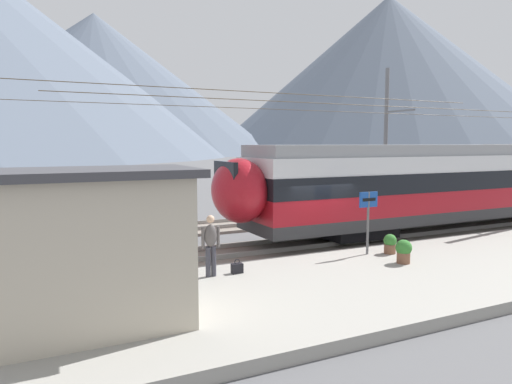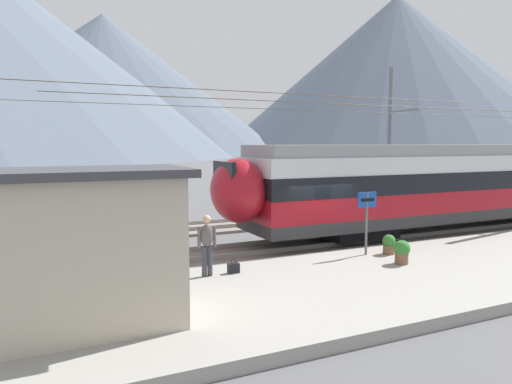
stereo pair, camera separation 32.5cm
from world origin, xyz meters
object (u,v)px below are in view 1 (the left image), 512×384
object	(u,v)px
potted_plant_platform_edge	(390,243)
train_near_platform	(468,181)
passenger_walking	(211,242)
platform_shelter	(88,249)
potted_plant_by_shelter	(404,250)
handbag_beside_passenger	(237,268)
catenary_mast_far_side	(387,136)
platform_sign	(368,208)

from	to	relation	value
potted_plant_platform_edge	train_near_platform	bearing A→B (deg)	22.89
passenger_walking	platform_shelter	distance (m)	4.17
potted_plant_platform_edge	potted_plant_by_shelter	xyz separation A→B (m)	(-0.50, -1.15, 0.05)
handbag_beside_passenger	potted_plant_platform_edge	xyz separation A→B (m)	(5.47, -0.06, 0.21)
potted_plant_platform_edge	potted_plant_by_shelter	distance (m)	1.26
catenary_mast_far_side	platform_shelter	distance (m)	22.53
potted_plant_platform_edge	platform_shelter	xyz separation A→B (m)	(-9.62, -2.28, 1.24)
train_near_platform	handbag_beside_passenger	xyz separation A→B (m)	(-12.75, -3.01, -1.79)
handbag_beside_passenger	platform_shelter	bearing A→B (deg)	-150.61
handbag_beside_passenger	potted_plant_by_shelter	xyz separation A→B (m)	(4.97, -1.21, 0.26)
catenary_mast_far_side	potted_plant_by_shelter	size ratio (longest dim) A/B	57.30
handbag_beside_passenger	platform_sign	bearing A→B (deg)	2.40
passenger_walking	handbag_beside_passenger	distance (m)	1.11
passenger_walking	handbag_beside_passenger	world-z (taller)	passenger_walking
train_near_platform	potted_plant_by_shelter	size ratio (longest dim) A/B	33.46
passenger_walking	potted_plant_platform_edge	world-z (taller)	passenger_walking
platform_sign	handbag_beside_passenger	xyz separation A→B (m)	(-4.75, -0.20, -1.37)
handbag_beside_passenger	potted_plant_by_shelter	world-z (taller)	potted_plant_by_shelter
passenger_walking	potted_plant_by_shelter	xyz separation A→B (m)	(5.74, -1.24, -0.54)
catenary_mast_far_side	passenger_walking	size ratio (longest dim) A/B	24.54
train_near_platform	potted_plant_by_shelter	distance (m)	8.98
train_near_platform	platform_shelter	bearing A→B (deg)	-162.44
catenary_mast_far_side	handbag_beside_passenger	size ratio (longest dim) A/B	102.44
train_near_platform	platform_shelter	xyz separation A→B (m)	(-16.89, -5.35, -0.34)
catenary_mast_far_side	platform_shelter	world-z (taller)	catenary_mast_far_side
platform_shelter	train_near_platform	bearing A→B (deg)	17.56
platform_sign	passenger_walking	size ratio (longest dim) A/B	1.22
passenger_walking	potted_plant_platform_edge	xyz separation A→B (m)	(6.24, -0.09, -0.59)
catenary_mast_far_side	platform_shelter	xyz separation A→B (m)	(-18.53, -12.58, -2.44)
train_near_platform	passenger_walking	xyz separation A→B (m)	(-13.51, -2.98, -0.99)
train_near_platform	handbag_beside_passenger	bearing A→B (deg)	-166.71
potted_plant_platform_edge	potted_plant_by_shelter	world-z (taller)	potted_plant_by_shelter
potted_plant_by_shelter	platform_sign	bearing A→B (deg)	99.07
platform_shelter	catenary_mast_far_side	bearing A→B (deg)	34.17
catenary_mast_far_side	potted_plant_platform_edge	distance (m)	14.11
handbag_beside_passenger	potted_plant_platform_edge	bearing A→B (deg)	-0.62
passenger_walking	handbag_beside_passenger	bearing A→B (deg)	-1.97
catenary_mast_far_side	potted_plant_by_shelter	bearing A→B (deg)	-129.42
train_near_platform	catenary_mast_far_side	size ratio (longest dim) A/B	0.58
passenger_walking	potted_plant_by_shelter	world-z (taller)	passenger_walking
passenger_walking	catenary_mast_far_side	bearing A→B (deg)	33.99
catenary_mast_far_side	train_near_platform	bearing A→B (deg)	-102.78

